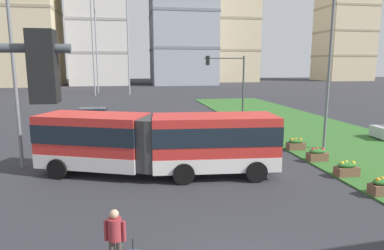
{
  "coord_description": "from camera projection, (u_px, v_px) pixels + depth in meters",
  "views": [
    {
      "loc": [
        -2.64,
        -7.0,
        5.42
      ],
      "look_at": [
        0.51,
        10.73,
        2.2
      ],
      "focal_mm": 31.59,
      "sensor_mm": 36.0,
      "label": 1
    }
  ],
  "objects": [
    {
      "name": "articulated_bus",
      "position": [
        157.0,
        142.0,
        16.69
      ],
      "size": [
        11.98,
        5.11,
        3.0
      ],
      "color": "red",
      "rests_on": "ground"
    },
    {
      "name": "car_white_van",
      "position": [
        95.0,
        117.0,
        30.52
      ],
      "size": [
        4.54,
        2.32,
        1.58
      ],
      "color": "silver",
      "rests_on": "ground"
    },
    {
      "name": "pedestrian_crossing",
      "position": [
        115.0,
        236.0,
        8.82
      ],
      "size": [
        0.57,
        0.36,
        1.74
      ],
      "color": "#4C4238",
      "rests_on": "ground"
    },
    {
      "name": "flower_planter_1",
      "position": [
        383.0,
        186.0,
        14.07
      ],
      "size": [
        1.1,
        0.56,
        0.74
      ],
      "color": "brown",
      "rests_on": "grass_median"
    },
    {
      "name": "flower_planter_2",
      "position": [
        347.0,
        169.0,
        16.44
      ],
      "size": [
        1.1,
        0.56,
        0.74
      ],
      "color": "brown",
      "rests_on": "grass_median"
    },
    {
      "name": "flower_planter_3",
      "position": [
        317.0,
        154.0,
        19.05
      ],
      "size": [
        1.1,
        0.56,
        0.74
      ],
      "color": "brown",
      "rests_on": "grass_median"
    },
    {
      "name": "flower_planter_4",
      "position": [
        296.0,
        144.0,
        21.54
      ],
      "size": [
        1.1,
        0.56,
        0.74
      ],
      "color": "brown",
      "rests_on": "grass_median"
    },
    {
      "name": "traffic_light_far_right",
      "position": [
        231.0,
        78.0,
        29.81
      ],
      "size": [
        3.66,
        0.28,
        6.18
      ],
      "color": "#474C51",
      "rests_on": "ground"
    },
    {
      "name": "streetlight_left",
      "position": [
        14.0,
        73.0,
        17.09
      ],
      "size": [
        0.7,
        0.28,
        9.14
      ],
      "color": "slate",
      "rests_on": "ground"
    },
    {
      "name": "streetlight_median",
      "position": [
        329.0,
        64.0,
        20.89
      ],
      "size": [
        0.7,
        0.28,
        10.0
      ],
      "color": "slate",
      "rests_on": "ground"
    },
    {
      "name": "apartment_tower_westcentre",
      "position": [
        99.0,
        9.0,
        92.0
      ],
      "size": [
        15.15,
        18.44,
        40.94
      ],
      "color": "silver",
      "rests_on": "ground"
    },
    {
      "name": "apartment_tower_eastcentre",
      "position": [
        223.0,
        7.0,
        108.38
      ],
      "size": [
        20.8,
        16.44,
        47.66
      ],
      "color": "beige",
      "rests_on": "ground"
    },
    {
      "name": "apartment_tower_east",
      "position": [
        345.0,
        21.0,
        116.14
      ],
      "size": [
        16.28,
        14.38,
        40.44
      ],
      "color": "beige",
      "rests_on": "ground"
    },
    {
      "name": "transmission_pylon",
      "position": [
        110.0,
        0.0,
        60.27
      ],
      "size": [
        9.0,
        6.24,
        30.9
      ],
      "color": "gray",
      "rests_on": "ground"
    }
  ]
}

